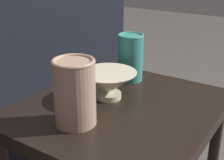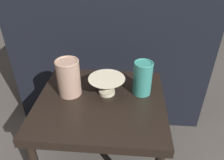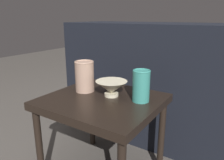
{
  "view_description": "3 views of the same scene",
  "coord_description": "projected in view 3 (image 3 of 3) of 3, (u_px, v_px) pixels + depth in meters",
  "views": [
    {
      "loc": [
        -0.68,
        -0.42,
        0.88
      ],
      "look_at": [
        0.02,
        0.04,
        0.53
      ],
      "focal_mm": 50.0,
      "sensor_mm": 36.0,
      "label": 1
    },
    {
      "loc": [
        0.11,
        -0.76,
        1.08
      ],
      "look_at": [
        0.05,
        0.05,
        0.54
      ],
      "focal_mm": 35.0,
      "sensor_mm": 36.0,
      "label": 2
    },
    {
      "loc": [
        0.62,
        -0.86,
        0.88
      ],
      "look_at": [
        0.01,
        0.07,
        0.55
      ],
      "focal_mm": 35.0,
      "sensor_mm": 36.0,
      "label": 3
    }
  ],
  "objects": [
    {
      "name": "vase_textured_left",
      "position": [
        85.0,
        76.0,
        1.21
      ],
      "size": [
        0.11,
        0.11,
        0.17
      ],
      "color": "tan",
      "rests_on": "table"
    },
    {
      "name": "couch_backdrop",
      "position": [
        149.0,
        80.0,
        1.62
      ],
      "size": [
        1.2,
        0.5,
        0.83
      ],
      "color": "black",
      "rests_on": "ground_plane"
    },
    {
      "name": "table",
      "position": [
        102.0,
        108.0,
        1.14
      ],
      "size": [
        0.57,
        0.52,
        0.47
      ],
      "color": "black",
      "rests_on": "ground_plane"
    },
    {
      "name": "bowl",
      "position": [
        111.0,
        87.0,
        1.14
      ],
      "size": [
        0.17,
        0.17,
        0.08
      ],
      "color": "beige",
      "rests_on": "table"
    },
    {
      "name": "vase_colorful_right",
      "position": [
        141.0,
        85.0,
        1.06
      ],
      "size": [
        0.09,
        0.09,
        0.16
      ],
      "color": "teal",
      "rests_on": "table"
    }
  ]
}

